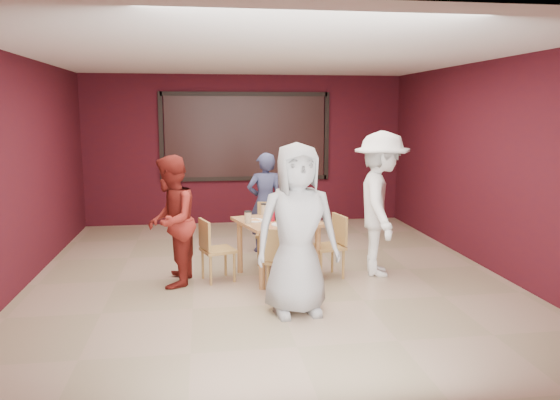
{
  "coord_description": "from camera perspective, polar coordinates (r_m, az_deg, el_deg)",
  "views": [
    {
      "loc": [
        -0.82,
        -6.86,
        2.13
      ],
      "look_at": [
        0.15,
        -0.09,
        1.01
      ],
      "focal_mm": 35.0,
      "sensor_mm": 36.0,
      "label": 1
    }
  ],
  "objects": [
    {
      "name": "dining_table",
      "position": [
        6.99,
        -0.25,
        -2.84
      ],
      "size": [
        1.18,
        1.18,
        0.9
      ],
      "color": "#B7764B",
      "rests_on": "floor"
    },
    {
      "name": "diner_right",
      "position": [
        7.19,
        10.49,
        -0.39
      ],
      "size": [
        0.95,
        1.34,
        1.88
      ],
      "primitive_type": "imported",
      "rotation": [
        0.0,
        0.0,
        1.35
      ],
      "color": "white",
      "rests_on": "floor"
    },
    {
      "name": "chair_right",
      "position": [
        7.08,
        5.44,
        -4.41
      ],
      "size": [
        0.47,
        0.47,
        0.81
      ],
      "color": "#AF8D44",
      "rests_on": "floor"
    },
    {
      "name": "floor",
      "position": [
        7.23,
        -1.28,
        -7.83
      ],
      "size": [
        7.0,
        7.0,
        0.0
      ],
      "primitive_type": "plane",
      "color": "tan",
      "rests_on": "ground"
    },
    {
      "name": "diner_back",
      "position": [
        8.28,
        -1.57,
        -0.26
      ],
      "size": [
        0.59,
        0.42,
        1.51
      ],
      "primitive_type": "imported",
      "rotation": [
        0.0,
        0.0,
        3.25
      ],
      "color": "#33385B",
      "rests_on": "floor"
    },
    {
      "name": "chair_left",
      "position": [
        6.91,
        -7.03,
        -4.84
      ],
      "size": [
        0.48,
        0.48,
        0.8
      ],
      "color": "#AF8D44",
      "rests_on": "floor"
    },
    {
      "name": "chair_front",
      "position": [
        6.35,
        0.31,
        -5.98
      ],
      "size": [
        0.5,
        0.5,
        0.8
      ],
      "color": "#AF8D44",
      "rests_on": "floor"
    },
    {
      "name": "window_blinds",
      "position": [
        10.36,
        -3.61,
        6.62
      ],
      "size": [
        3.0,
        0.02,
        1.5
      ],
      "primitive_type": "cube",
      "color": "black"
    },
    {
      "name": "chair_back",
      "position": [
        7.74,
        -0.91,
        -3.02
      ],
      "size": [
        0.48,
        0.48,
        0.84
      ],
      "color": "#AF8D44",
      "rests_on": "floor"
    },
    {
      "name": "diner_front",
      "position": [
        5.69,
        1.8,
        -3.1
      ],
      "size": [
        0.94,
        0.66,
        1.81
      ],
      "primitive_type": "imported",
      "rotation": [
        0.0,
        0.0,
        0.09
      ],
      "color": "#A1A1A1",
      "rests_on": "floor"
    },
    {
      "name": "diner_left",
      "position": [
        6.77,
        -11.33,
        -2.19
      ],
      "size": [
        0.7,
        0.85,
        1.61
      ],
      "primitive_type": "imported",
      "rotation": [
        0.0,
        0.0,
        -1.7
      ],
      "color": "maroon",
      "rests_on": "floor"
    }
  ]
}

